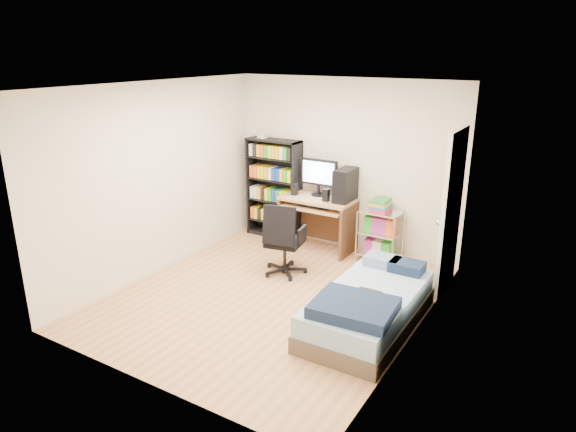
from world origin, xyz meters
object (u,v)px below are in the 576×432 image
Objects in this scene: media_shelf at (274,187)px; bed at (368,307)px; office_chair at (284,252)px; computer_desk at (326,203)px.

bed is (2.41, -1.89, -0.57)m from media_shelf.
media_shelf is 1.58m from office_chair.
media_shelf is at bearing 141.97° from bed.
bed is at bearing -51.27° from computer_desk.
media_shelf is at bearing 174.51° from computer_desk.
media_shelf reaches higher than computer_desk.
media_shelf is 1.21× the size of computer_desk.
computer_desk is (0.97, -0.09, -0.08)m from media_shelf.
office_chair is at bearing 155.14° from bed.
media_shelf reaches higher than office_chair.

